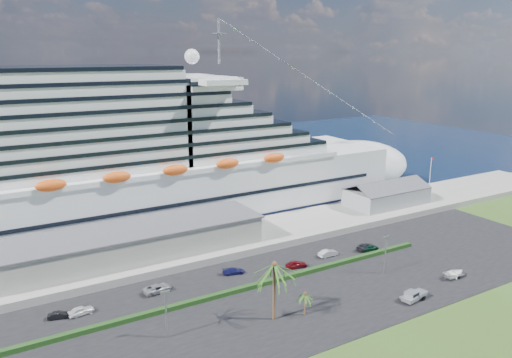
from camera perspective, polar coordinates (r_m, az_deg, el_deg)
ground at (r=92.43m, az=8.87°, el=-15.11°), size 420.00×420.00×0.00m
asphalt_lot at (r=100.07m, az=4.80°, el=-12.52°), size 140.00×38.00×0.12m
wharf at (r=122.42m, az=-3.07°, el=-6.90°), size 240.00×20.00×1.80m
water at (r=203.59m, az=-14.84°, el=1.01°), size 420.00×160.00×0.02m
cruise_ship at (r=132.32m, az=-16.35°, el=1.31°), size 191.00×38.00×54.00m
terminal_building at (r=112.51m, az=-14.56°, el=-7.07°), size 61.00×15.00×6.30m
port_shed at (r=151.05m, az=14.70°, el=-1.82°), size 24.00×12.31×7.37m
flagpole at (r=163.10m, az=19.29°, el=0.42°), size 1.08×0.16×12.00m
hedge at (r=99.74m, az=-0.74°, el=-12.23°), size 88.00×1.10×0.90m
lamp_post_left at (r=83.68m, az=-10.26°, el=-14.33°), size 1.60×0.35×8.27m
lamp_post_right at (r=107.82m, az=14.61°, el=-7.84°), size 1.60×0.35×8.27m
palm_tall at (r=85.81m, az=2.11°, el=-10.46°), size 8.82×8.82×11.13m
palm_short at (r=89.95m, az=5.64°, el=-13.22°), size 3.53×3.53×4.56m
parked_car_0 at (r=96.05m, az=-19.38°, el=-14.01°), size 4.68×2.39×1.53m
parked_car_1 at (r=96.20m, az=-21.60°, el=-14.27°), size 3.96×2.11×1.24m
parked_car_2 at (r=100.24m, az=-11.20°, el=-12.17°), size 5.92×3.38×1.56m
parked_car_3 at (r=105.94m, az=-2.58°, el=-10.45°), size 4.93×3.00×1.33m
parked_car_4 at (r=108.99m, az=4.62°, el=-9.68°), size 4.87×2.64×1.57m
parked_car_5 at (r=115.43m, az=8.25°, el=-8.38°), size 4.82×1.73×1.58m
parked_car_6 at (r=120.76m, az=12.85°, el=-7.65°), size 4.52×2.37×1.21m
parked_car_7 at (r=120.72m, az=12.36°, el=-7.56°), size 5.51×3.16×1.50m
pickup_truck at (r=99.81m, az=17.59°, el=-12.53°), size 5.82×2.94×1.95m
boat_trailer at (r=111.61m, az=21.75°, el=-9.96°), size 5.64×3.62×1.62m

